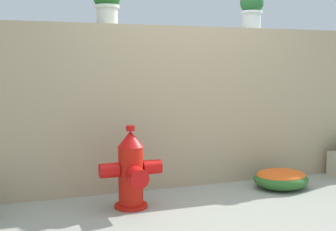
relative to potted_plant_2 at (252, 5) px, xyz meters
The scene contains 5 objects.
ground_plane 2.44m from the potted_plant_2, 128.83° to the right, with size 24.00×24.00×0.00m, color gray.
stone_wall 1.43m from the potted_plant_2, behind, with size 6.03×0.34×1.75m, color tan.
potted_plant_2 is the anchor object (origin of this frame).
fire_hydrant 2.42m from the potted_plant_2, 157.75° to the right, with size 0.59×0.47×0.78m.
flower_bush_right 1.99m from the potted_plant_2, 81.81° to the right, with size 0.60×0.54×0.21m.
Camera 1 is at (-1.83, -3.55, 1.33)m, focal length 47.89 mm.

